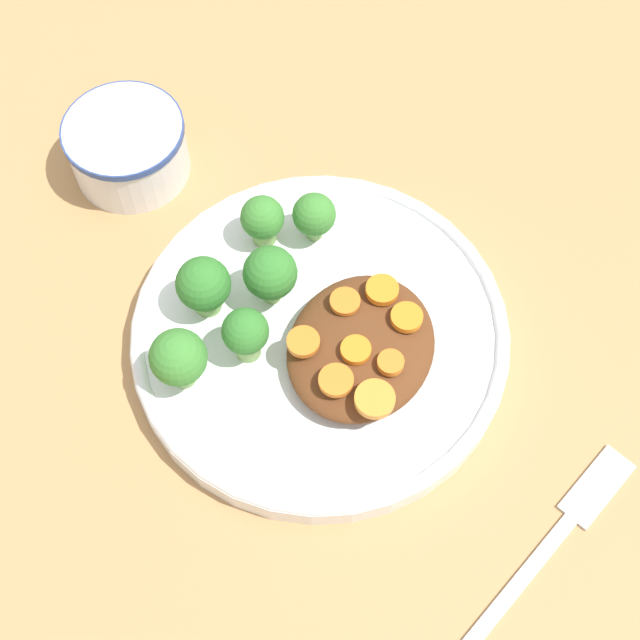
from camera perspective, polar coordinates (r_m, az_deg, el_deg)
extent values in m
plane|color=tan|center=(0.66, 0.00, -1.45)|extent=(4.00, 4.00, 0.00)
cylinder|color=white|center=(0.65, 0.00, -1.04)|extent=(0.28, 0.28, 0.02)
torus|color=white|center=(0.65, 0.00, -0.62)|extent=(0.27, 0.27, 0.01)
cylinder|color=silver|center=(0.75, -12.19, 10.68)|extent=(0.09, 0.09, 0.05)
cylinder|color=#2D478C|center=(0.73, -12.53, 11.80)|extent=(0.10, 0.10, 0.01)
cylinder|color=white|center=(0.73, -12.42, 11.45)|extent=(0.08, 0.08, 0.01)
ellipsoid|color=#5B3319|center=(0.62, 2.63, -1.73)|extent=(0.10, 0.12, 0.03)
cylinder|color=#7FA85B|center=(0.68, -0.37, 5.89)|extent=(0.01, 0.01, 0.02)
sphere|color=#3D8433|center=(0.66, -0.38, 6.77)|extent=(0.03, 0.03, 0.03)
cylinder|color=#7FA85B|center=(0.65, -3.11, 2.02)|extent=(0.01, 0.01, 0.02)
sphere|color=#337A2D|center=(0.63, -3.21, 3.03)|extent=(0.04, 0.04, 0.04)
cylinder|color=#759E51|center=(0.68, -3.62, 5.68)|extent=(0.02, 0.02, 0.02)
sphere|color=#3D8433|center=(0.66, -3.71, 6.57)|extent=(0.03, 0.03, 0.03)
cylinder|color=#759E51|center=(0.65, -7.26, 1.36)|extent=(0.02, 0.02, 0.02)
sphere|color=#337A2D|center=(0.63, -7.48, 2.30)|extent=(0.04, 0.04, 0.04)
cylinder|color=#7FA85B|center=(0.63, -8.78, -3.25)|extent=(0.02, 0.02, 0.02)
sphere|color=#3D8433|center=(0.61, -9.07, -2.38)|extent=(0.04, 0.04, 0.04)
cylinder|color=#7FA85B|center=(0.63, -4.67, -1.59)|extent=(0.02, 0.02, 0.02)
sphere|color=#337A2D|center=(0.61, -4.81, -0.72)|extent=(0.03, 0.03, 0.03)
cylinder|color=orange|center=(0.60, 2.30, -1.93)|extent=(0.02, 0.02, 0.01)
cylinder|color=orange|center=(0.62, 1.61, 1.20)|extent=(0.02, 0.02, 0.00)
cylinder|color=orange|center=(0.62, 5.57, 0.17)|extent=(0.02, 0.02, 0.01)
cylinder|color=orange|center=(0.61, -0.80, -1.52)|extent=(0.02, 0.02, 0.01)
cylinder|color=orange|center=(0.63, 4.00, 1.94)|extent=(0.02, 0.02, 0.01)
cylinder|color=orange|center=(0.60, 1.03, -3.88)|extent=(0.02, 0.02, 0.00)
cylinder|color=orange|center=(0.59, 3.53, -5.07)|extent=(0.03, 0.03, 0.01)
cylinder|color=orange|center=(0.60, 4.54, -2.74)|extent=(0.02, 0.02, 0.01)
cube|color=silver|center=(0.61, 11.95, -16.93)|extent=(0.05, 0.14, 0.01)
cube|color=silver|center=(0.65, 17.33, -10.12)|extent=(0.04, 0.06, 0.01)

